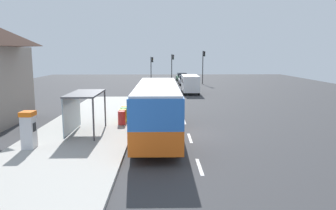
{
  "coord_description": "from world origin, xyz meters",
  "views": [
    {
      "loc": [
        -1.45,
        -19.98,
        5.03
      ],
      "look_at": [
        -1.0,
        2.36,
        1.5
      ],
      "focal_mm": 34.85,
      "sensor_mm": 36.0,
      "label": 1
    }
  ],
  "objects_px": {
    "sedan_far": "(184,80)",
    "recycling_bin_red": "(122,118)",
    "bus_shelter": "(80,102)",
    "ticket_machine": "(29,130)",
    "recycling_bin_green": "(124,114)",
    "traffic_light_median": "(172,64)",
    "sedan_near": "(182,77)",
    "traffic_light_near_side": "(203,62)",
    "bus": "(157,107)",
    "recycling_bin_orange": "(125,112)",
    "white_van": "(190,83)",
    "recycling_bin_yellow": "(123,116)",
    "traffic_light_far_side": "(152,66)"
  },
  "relations": [
    {
      "from": "sedan_far",
      "to": "recycling_bin_red",
      "type": "distance_m",
      "value": 31.95
    },
    {
      "from": "sedan_far",
      "to": "bus_shelter",
      "type": "distance_m",
      "value": 34.73
    },
    {
      "from": "ticket_machine",
      "to": "recycling_bin_green",
      "type": "bearing_deg",
      "value": 59.74
    },
    {
      "from": "sedan_far",
      "to": "traffic_light_median",
      "type": "height_order",
      "value": "traffic_light_median"
    },
    {
      "from": "sedan_near",
      "to": "traffic_light_near_side",
      "type": "distance_m",
      "value": 7.45
    },
    {
      "from": "bus",
      "to": "recycling_bin_orange",
      "type": "xyz_separation_m",
      "value": [
        -2.49,
        4.82,
        -1.19
      ]
    },
    {
      "from": "recycling_bin_red",
      "to": "white_van",
      "type": "bearing_deg",
      "value": 71.61
    },
    {
      "from": "bus_shelter",
      "to": "traffic_light_median",
      "type": "bearing_deg",
      "value": 79.28
    },
    {
      "from": "recycling_bin_yellow",
      "to": "recycling_bin_green",
      "type": "relative_size",
      "value": 1.0
    },
    {
      "from": "white_van",
      "to": "recycling_bin_yellow",
      "type": "relative_size",
      "value": 5.49
    },
    {
      "from": "sedan_near",
      "to": "recycling_bin_orange",
      "type": "bearing_deg",
      "value": -100.22
    },
    {
      "from": "sedan_far",
      "to": "ticket_machine",
      "type": "relative_size",
      "value": 2.27
    },
    {
      "from": "sedan_near",
      "to": "traffic_light_far_side",
      "type": "xyz_separation_m",
      "value": [
        -5.4,
        -5.31,
        2.24
      ]
    },
    {
      "from": "white_van",
      "to": "traffic_light_near_side",
      "type": "bearing_deg",
      "value": 75.59
    },
    {
      "from": "ticket_machine",
      "to": "traffic_light_far_side",
      "type": "relative_size",
      "value": 0.43
    },
    {
      "from": "recycling_bin_yellow",
      "to": "traffic_light_near_side",
      "type": "xyz_separation_m",
      "value": [
        9.69,
        31.37,
        2.97
      ]
    },
    {
      "from": "white_van",
      "to": "recycling_bin_red",
      "type": "relative_size",
      "value": 5.49
    },
    {
      "from": "sedan_far",
      "to": "recycling_bin_orange",
      "type": "relative_size",
      "value": 4.64
    },
    {
      "from": "recycling_bin_green",
      "to": "bus",
      "type": "bearing_deg",
      "value": -58.9
    },
    {
      "from": "recycling_bin_red",
      "to": "traffic_light_median",
      "type": "height_order",
      "value": "traffic_light_median"
    },
    {
      "from": "bus",
      "to": "ticket_machine",
      "type": "distance_m",
      "value": 7.21
    },
    {
      "from": "sedan_far",
      "to": "bus_shelter",
      "type": "bearing_deg",
      "value": -104.54
    },
    {
      "from": "traffic_light_near_side",
      "to": "traffic_light_far_side",
      "type": "bearing_deg",
      "value": 174.68
    },
    {
      "from": "recycling_bin_yellow",
      "to": "bus_shelter",
      "type": "bearing_deg",
      "value": -126.32
    },
    {
      "from": "white_van",
      "to": "traffic_light_far_side",
      "type": "height_order",
      "value": "traffic_light_far_side"
    },
    {
      "from": "recycling_bin_orange",
      "to": "bus_shelter",
      "type": "height_order",
      "value": "bus_shelter"
    },
    {
      "from": "traffic_light_far_side",
      "to": "traffic_light_median",
      "type": "bearing_deg",
      "value": 12.89
    },
    {
      "from": "recycling_bin_green",
      "to": "traffic_light_near_side",
      "type": "bearing_deg",
      "value": 72.46
    },
    {
      "from": "traffic_light_median",
      "to": "bus_shelter",
      "type": "bearing_deg",
      "value": -100.72
    },
    {
      "from": "sedan_far",
      "to": "traffic_light_far_side",
      "type": "height_order",
      "value": "traffic_light_far_side"
    },
    {
      "from": "traffic_light_near_side",
      "to": "sedan_near",
      "type": "bearing_deg",
      "value": 117.57
    },
    {
      "from": "white_van",
      "to": "recycling_bin_red",
      "type": "distance_m",
      "value": 20.3
    },
    {
      "from": "recycling_bin_yellow",
      "to": "sedan_near",
      "type": "bearing_deg",
      "value": 80.16
    },
    {
      "from": "bus",
      "to": "sedan_near",
      "type": "bearing_deg",
      "value": 84.4
    },
    {
      "from": "recycling_bin_yellow",
      "to": "traffic_light_far_side",
      "type": "distance_m",
      "value": 32.28
    },
    {
      "from": "white_van",
      "to": "recycling_bin_red",
      "type": "bearing_deg",
      "value": -108.39
    },
    {
      "from": "sedan_near",
      "to": "recycling_bin_green",
      "type": "xyz_separation_m",
      "value": [
        -6.5,
        -36.79,
        -0.14
      ]
    },
    {
      "from": "recycling_bin_red",
      "to": "recycling_bin_orange",
      "type": "distance_m",
      "value": 2.1
    },
    {
      "from": "bus_shelter",
      "to": "traffic_light_far_side",
      "type": "bearing_deg",
      "value": 84.61
    },
    {
      "from": "sedan_far",
      "to": "traffic_light_far_side",
      "type": "distance_m",
      "value": 6.05
    },
    {
      "from": "traffic_light_near_side",
      "to": "traffic_light_far_side",
      "type": "height_order",
      "value": "traffic_light_near_side"
    },
    {
      "from": "sedan_far",
      "to": "recycling_bin_orange",
      "type": "height_order",
      "value": "sedan_far"
    },
    {
      "from": "ticket_machine",
      "to": "recycling_bin_red",
      "type": "relative_size",
      "value": 2.04
    },
    {
      "from": "bus",
      "to": "sedan_far",
      "type": "distance_m",
      "value": 34.26
    },
    {
      "from": "recycling_bin_yellow",
      "to": "traffic_light_near_side",
      "type": "relative_size",
      "value": 0.17
    },
    {
      "from": "recycling_bin_green",
      "to": "traffic_light_median",
      "type": "relative_size",
      "value": 0.19
    },
    {
      "from": "recycling_bin_red",
      "to": "bus",
      "type": "bearing_deg",
      "value": -47.59
    },
    {
      "from": "recycling_bin_green",
      "to": "sedan_near",
      "type": "bearing_deg",
      "value": 79.98
    },
    {
      "from": "recycling_bin_orange",
      "to": "traffic_light_median",
      "type": "bearing_deg",
      "value": 81.71
    },
    {
      "from": "ticket_machine",
      "to": "recycling_bin_red",
      "type": "height_order",
      "value": "ticket_machine"
    }
  ]
}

